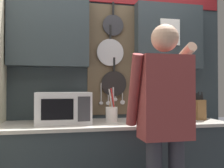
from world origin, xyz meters
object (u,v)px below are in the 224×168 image
Objects in this scene: microwave at (63,108)px; knife_block at (197,109)px; utensil_crock at (112,113)px; person at (164,115)px.

microwave and knife_block have the same top height.
microwave is at bearing -179.74° from utensil_crock.
person is (-0.66, -0.64, 0.02)m from knife_block.
utensil_crock is at bearing 112.72° from person.
utensil_crock reaches higher than microwave.
utensil_crock is (-0.93, 0.00, -0.03)m from knife_block.
person reaches higher than knife_block.
person is at bearing -41.10° from microwave.
utensil_crock is at bearing 0.26° from microwave.
knife_block is 0.17× the size of person.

